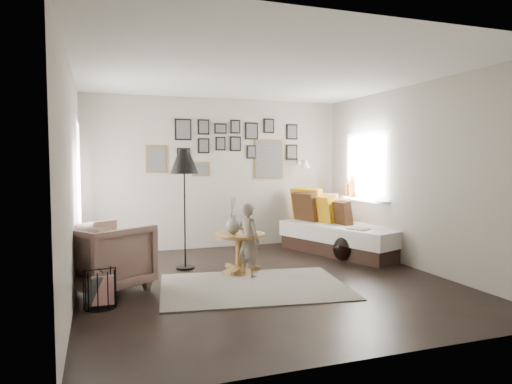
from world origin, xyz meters
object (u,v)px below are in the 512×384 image
object	(u,v)px
daybed	(340,232)
magazine_basket	(100,289)
pedestal_table	(239,255)
vase	(233,222)
armchair	(107,257)
child	(249,240)
demijohn_small	(367,250)
demijohn_large	(343,249)
floor_lamp	(184,166)

from	to	relation	value
daybed	magazine_basket	xyz separation A→B (m)	(-3.79, -1.70, -0.14)
pedestal_table	vase	xyz separation A→B (m)	(-0.08, 0.02, 0.44)
armchair	child	bearing A→B (deg)	-121.34
armchair	child	world-z (taller)	child
pedestal_table	daybed	size ratio (longest dim) A/B	0.30
armchair	child	distance (m)	1.78
magazine_basket	demijohn_small	xyz separation A→B (m)	(3.87, 1.00, -0.03)
demijohn_large	pedestal_table	bearing A→B (deg)	-173.25
demijohn_large	child	world-z (taller)	child
demijohn_large	demijohn_small	world-z (taller)	demijohn_large
pedestal_table	vase	bearing A→B (deg)	165.96
demijohn_large	child	size ratio (longest dim) A/B	0.49
floor_lamp	pedestal_table	bearing A→B (deg)	-36.41
demijohn_large	child	distance (m)	1.75
demijohn_large	child	xyz separation A→B (m)	(-1.66, -0.43, 0.30)
daybed	demijohn_large	bearing A→B (deg)	-135.46
vase	floor_lamp	size ratio (longest dim) A/B	0.29
pedestal_table	demijohn_small	world-z (taller)	pedestal_table
magazine_basket	daybed	bearing A→B (deg)	24.19
pedestal_table	vase	size ratio (longest dim) A/B	1.40
vase	magazine_basket	xyz separation A→B (m)	(-1.72, -0.94, -0.49)
vase	child	distance (m)	0.35
floor_lamp	daybed	bearing A→B (deg)	6.47
vase	daybed	xyz separation A→B (m)	(2.07, 0.76, -0.36)
child	daybed	bearing A→B (deg)	-89.06
floor_lamp	demijohn_small	world-z (taller)	floor_lamp
vase	armchair	world-z (taller)	vase
armchair	pedestal_table	bearing A→B (deg)	-113.69
floor_lamp	demijohn_large	distance (m)	2.70
vase	demijohn_small	world-z (taller)	vase
magazine_basket	child	world-z (taller)	child
vase	armchair	size ratio (longest dim) A/B	0.56
daybed	armchair	size ratio (longest dim) A/B	2.60
pedestal_table	demijohn_small	bearing A→B (deg)	2.31
daybed	demijohn_large	distance (m)	0.66
pedestal_table	demijohn_small	xyz separation A→B (m)	(2.07, 0.08, -0.09)
daybed	magazine_basket	world-z (taller)	daybed
child	vase	bearing A→B (deg)	1.77
armchair	demijohn_small	distance (m)	3.81
armchair	demijohn_large	world-z (taller)	armchair
floor_lamp	demijohn_large	world-z (taller)	floor_lamp
vase	floor_lamp	bearing A→B (deg)	141.15
armchair	magazine_basket	size ratio (longest dim) A/B	2.19
armchair	magazine_basket	world-z (taller)	armchair
vase	child	bearing A→B (deg)	-61.53
vase	floor_lamp	xyz separation A→B (m)	(-0.57, 0.46, 0.76)
daybed	armchair	distance (m)	3.86
pedestal_table	child	distance (m)	0.34
daybed	demijohn_small	xyz separation A→B (m)	(0.08, -0.70, -0.17)
child	floor_lamp	bearing A→B (deg)	18.18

